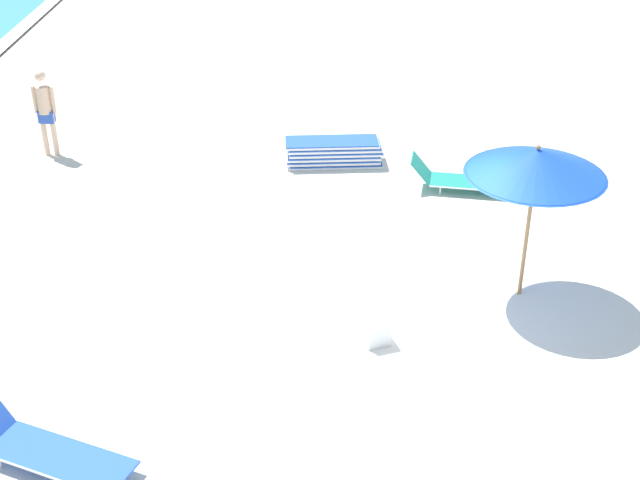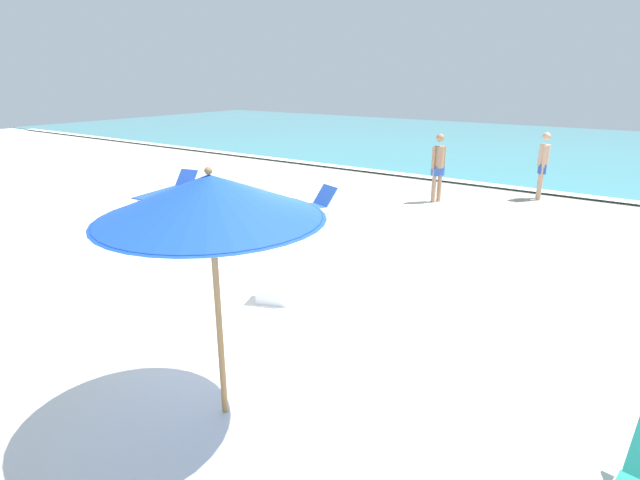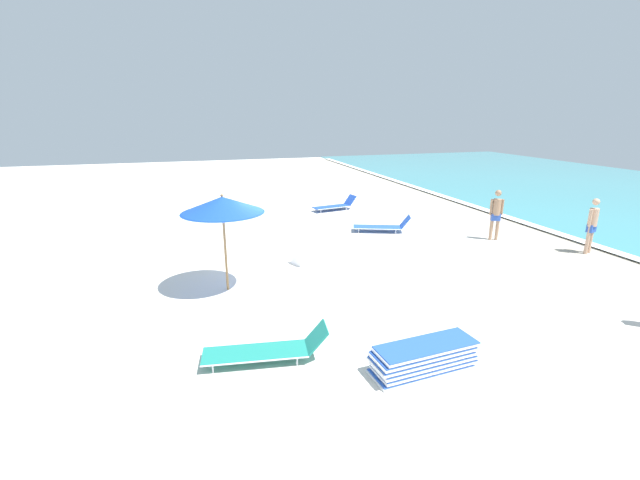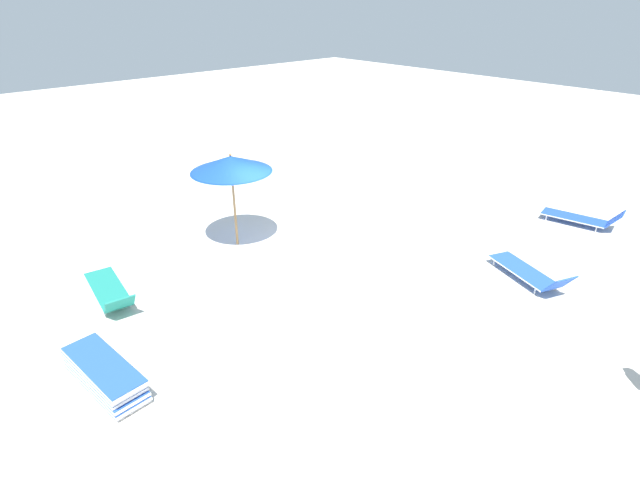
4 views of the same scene
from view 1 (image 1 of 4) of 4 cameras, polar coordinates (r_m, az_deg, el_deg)
The scene contains 7 objects.
ground_plane at distance 12.95m, azimuth 5.49°, elevation -5.63°, with size 60.00×60.00×0.16m.
beach_umbrella at distance 12.81m, azimuth 13.68°, elevation 4.83°, with size 2.00×2.00×2.44m.
lounger_stack at distance 17.51m, azimuth 0.89°, elevation 5.65°, with size 0.77×1.96×0.49m.
sun_lounger_under_umbrella at distance 10.98m, azimuth -17.20°, elevation -12.68°, with size 1.31×2.16×0.63m.
sun_lounger_near_water_left at distance 16.67m, azimuth 9.50°, elevation 3.81°, with size 0.90×2.29×0.60m.
beachgoer_shoreline_child at distance 18.42m, azimuth -17.18°, elevation 8.08°, with size 0.27×0.45×1.76m.
cooler_box at distance 12.46m, azimuth 3.47°, elevation -5.64°, with size 0.59×0.51×0.37m.
Camera 1 is at (-10.55, 0.89, 7.38)m, focal length 50.00 mm.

